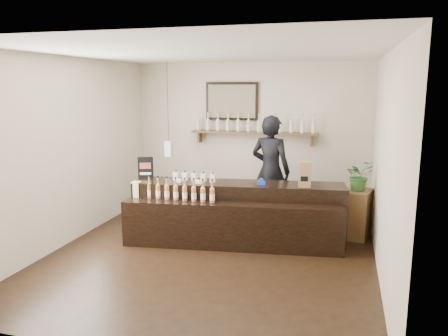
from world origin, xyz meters
name	(u,v)px	position (x,y,z in m)	size (l,w,h in m)	color
ground	(212,254)	(0.00, 0.00, 0.00)	(5.00, 5.00, 0.00)	black
room_shell	(211,136)	(0.00, 0.00, 1.70)	(5.00, 5.00, 5.00)	beige
back_wall_decor	(241,119)	(-0.15, 2.37, 1.76)	(2.66, 0.96, 1.69)	brown
counter	(236,215)	(0.20, 0.58, 0.43)	(3.29, 1.27, 1.06)	black
promo_sign	(146,167)	(-1.31, 0.65, 1.08)	(0.24, 0.10, 0.34)	black
paper_bag	(305,174)	(1.22, 0.70, 1.09)	(0.19, 0.15, 0.37)	#8E6744
tape_dispenser	(261,182)	(0.58, 0.66, 0.95)	(0.12, 0.05, 0.11)	#16379F
side_cabinet	(357,214)	(2.00, 1.30, 0.38)	(0.50, 0.60, 0.76)	brown
potted_plant	(359,175)	(2.00, 1.30, 1.00)	(0.43, 0.37, 0.48)	#305E25
shopkeeper	(271,164)	(0.57, 1.55, 1.07)	(0.78, 0.51, 2.14)	black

